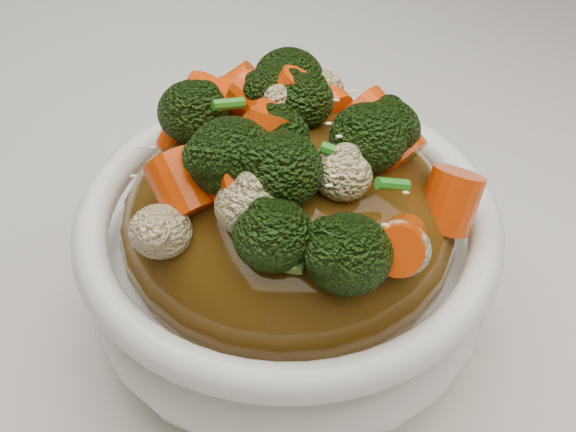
# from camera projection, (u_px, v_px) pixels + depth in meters

# --- Properties ---
(tablecloth) EXTENTS (1.20, 0.80, 0.04)m
(tablecloth) POSITION_uv_depth(u_px,v_px,m) (320.00, 262.00, 0.47)
(tablecloth) COLOR silver
(tablecloth) RESTS_ON dining_table
(bowl) EXTENTS (0.25, 0.25, 0.09)m
(bowl) POSITION_uv_depth(u_px,v_px,m) (288.00, 259.00, 0.39)
(bowl) COLOR white
(bowl) RESTS_ON tablecloth
(sauce_base) EXTENTS (0.20, 0.20, 0.10)m
(sauce_base) POSITION_uv_depth(u_px,v_px,m) (288.00, 220.00, 0.36)
(sauce_base) COLOR #4B300D
(sauce_base) RESTS_ON bowl
(carrots) EXTENTS (0.20, 0.20, 0.05)m
(carrots) POSITION_uv_depth(u_px,v_px,m) (288.00, 122.00, 0.32)
(carrots) COLOR #E94507
(carrots) RESTS_ON sauce_base
(broccoli) EXTENTS (0.20, 0.20, 0.05)m
(broccoli) POSITION_uv_depth(u_px,v_px,m) (288.00, 124.00, 0.32)
(broccoli) COLOR black
(broccoli) RESTS_ON sauce_base
(cauliflower) EXTENTS (0.20, 0.20, 0.04)m
(cauliflower) POSITION_uv_depth(u_px,v_px,m) (288.00, 127.00, 0.32)
(cauliflower) COLOR beige
(cauliflower) RESTS_ON sauce_base
(scallions) EXTENTS (0.15, 0.15, 0.02)m
(scallions) POSITION_uv_depth(u_px,v_px,m) (288.00, 120.00, 0.32)
(scallions) COLOR #237D1C
(scallions) RESTS_ON sauce_base
(sesame_seeds) EXTENTS (0.18, 0.18, 0.01)m
(sesame_seeds) POSITION_uv_depth(u_px,v_px,m) (288.00, 120.00, 0.32)
(sesame_seeds) COLOR #F5E5AE
(sesame_seeds) RESTS_ON sauce_base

